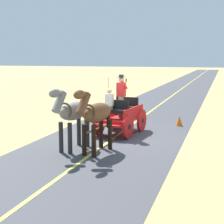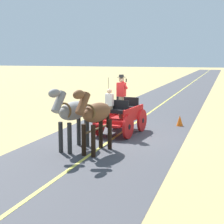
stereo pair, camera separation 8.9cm
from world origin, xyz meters
name	(u,v)px [view 1 (the left image)]	position (x,y,z in m)	size (l,w,h in m)	color
ground_plane	(117,136)	(0.00, 0.00, 0.00)	(200.00, 200.00, 0.00)	tan
road_surface	(117,135)	(0.00, 0.00, 0.00)	(5.44, 160.00, 0.01)	#424247
road_centre_stripe	(117,135)	(0.00, 0.00, 0.01)	(0.12, 160.00, 0.00)	#DBCC4C
horse_drawn_carriage	(120,115)	(-0.01, -0.37, 0.82)	(1.69, 4.52, 2.50)	red
horse_near_side	(96,114)	(-0.09, 2.69, 1.32)	(0.82, 2.15, 2.21)	brown
horse_off_side	(72,112)	(0.80, 2.58, 1.32)	(0.81, 2.15, 2.21)	gray
traffic_cone	(179,121)	(-2.17, -2.83, 0.25)	(0.32, 0.32, 0.50)	orange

